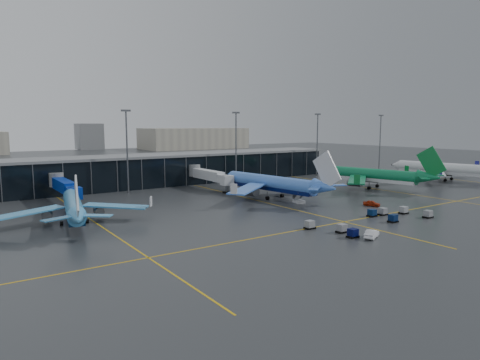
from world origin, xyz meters
TOP-DOWN VIEW (x-y plane):
  - ground at (0.00, 0.00)m, footprint 600.00×600.00m
  - terminal_pier at (0.00, 62.00)m, footprint 142.00×17.00m
  - jet_bridges at (-35.00, 42.99)m, footprint 94.00×27.50m
  - flood_masts at (5.00, 50.00)m, footprint 203.00×0.50m
  - distant_hangars at (49.94, 270.08)m, footprint 260.00×71.00m
  - taxi_lines at (10.00, 10.61)m, footprint 220.00×120.00m
  - airliner_arkefly at (-38.73, 17.36)m, footprint 39.00×42.65m
  - airliner_klm_near at (15.80, 18.72)m, footprint 44.52×49.18m
  - airliner_aer_lingus at (55.07, 15.86)m, footprint 48.75×52.79m
  - airliner_ba at (94.29, 12.51)m, footprint 47.67×52.18m
  - baggage_carts at (15.08, -19.07)m, footprint 31.58×11.55m
  - mobile_airstair at (17.03, 7.47)m, footprint 2.81×3.59m
  - service_van_red at (29.68, -6.47)m, footprint 3.29×4.61m
  - service_van_white at (4.04, -27.04)m, footprint 5.14×3.60m

SIDE VIEW (x-z plane):
  - ground at x=0.00m, z-range 0.00..0.00m
  - taxi_lines at x=10.00m, z-range 0.00..0.02m
  - service_van_red at x=29.68m, z-range 0.00..1.46m
  - baggage_carts at x=15.08m, z-range -0.09..1.61m
  - mobile_airstair at x=17.03m, z-range -0.95..2.49m
  - service_van_white at x=4.04m, z-range 0.00..1.61m
  - jet_bridges at x=-35.00m, z-range 0.95..8.15m
  - terminal_pier at x=0.00m, z-range 0.07..10.77m
  - airliner_arkefly at x=-38.73m, z-range 0.00..11.47m
  - airliner_klm_near at x=15.80m, z-range 0.00..13.65m
  - airliner_aer_lingus at x=55.07m, z-range 0.00..13.78m
  - airliner_ba at x=94.29m, z-range 0.00..14.07m
  - distant_hangars at x=49.94m, z-range -2.21..19.79m
  - flood_masts at x=5.00m, z-range 1.06..26.56m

